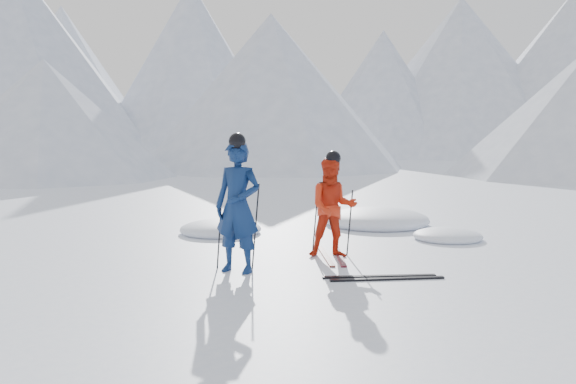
{
  "coord_description": "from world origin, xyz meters",
  "views": [
    {
      "loc": [
        -1.57,
        -10.08,
        2.15
      ],
      "look_at": [
        -1.99,
        0.5,
        1.1
      ],
      "focal_mm": 38.0,
      "sensor_mm": 36.0,
      "label": 1
    }
  ],
  "objects": [
    {
      "name": "pole_red_right",
      "position": [
        -0.91,
        0.44,
        0.57
      ],
      "size": [
        0.12,
        0.08,
        1.14
      ],
      "primitive_type": "cylinder",
      "rotation": [
        -0.05,
        0.08,
        0.0
      ],
      "color": "black",
      "rests_on": "ground"
    },
    {
      "name": "skier_blue",
      "position": [
        -2.7,
        -0.91,
        1.01
      ],
      "size": [
        0.86,
        0.72,
        2.02
      ],
      "primitive_type": "imported",
      "rotation": [
        0.0,
        0.0,
        -0.37
      ],
      "color": "#0D224F",
      "rests_on": "ground"
    },
    {
      "name": "ski_loose_a",
      "position": [
        -0.57,
        -1.19,
        0.01
      ],
      "size": [
        1.7,
        0.3,
        0.03
      ],
      "primitive_type": "cube",
      "rotation": [
        0.0,
        0.0,
        1.69
      ],
      "color": "black",
      "rests_on": "ground"
    },
    {
      "name": "ski_loose_b",
      "position": [
        -0.47,
        -1.34,
        0.01
      ],
      "size": [
        1.69,
        0.35,
        0.03
      ],
      "primitive_type": "cube",
      "rotation": [
        0.0,
        0.0,
        1.73
      ],
      "color": "black",
      "rests_on": "ground"
    },
    {
      "name": "ski_worn_right",
      "position": [
        -1.09,
        0.29,
        0.01
      ],
      "size": [
        0.16,
        1.7,
        0.03
      ],
      "primitive_type": "cube",
      "rotation": [
        0.0,
        0.0,
        0.04
      ],
      "color": "black",
      "rests_on": "ground"
    },
    {
      "name": "pole_blue_left",
      "position": [
        -3.0,
        -0.76,
        0.67
      ],
      "size": [
        0.13,
        0.09,
        1.35
      ],
      "primitive_type": "cylinder",
      "rotation": [
        0.05,
        0.08,
        0.0
      ],
      "color": "black",
      "rests_on": "ground"
    },
    {
      "name": "ground",
      "position": [
        0.0,
        0.0,
        0.0
      ],
      "size": [
        160.0,
        160.0,
        0.0
      ],
      "primitive_type": "plane",
      "color": "white",
      "rests_on": "ground"
    },
    {
      "name": "pole_blue_right",
      "position": [
        -2.45,
        -0.66,
        0.67
      ],
      "size": [
        0.13,
        0.08,
        1.35
      ],
      "primitive_type": "cylinder",
      "rotation": [
        -0.04,
        0.08,
        0.0
      ],
      "color": "black",
      "rests_on": "ground"
    },
    {
      "name": "mountain_range",
      "position": [
        5.71,
        35.31,
        6.72
      ],
      "size": [
        106.15,
        62.94,
        15.53
      ],
      "color": "#B2BCD1",
      "rests_on": "ground"
    },
    {
      "name": "snow_lumps",
      "position": [
        -0.48,
        3.13,
        0.0
      ],
      "size": [
        8.69,
        7.49,
        0.53
      ],
      "color": "white",
      "rests_on": "ground"
    },
    {
      "name": "ski_worn_left",
      "position": [
        -1.33,
        0.29,
        0.01
      ],
      "size": [
        0.28,
        1.7,
        0.03
      ],
      "primitive_type": "cube",
      "rotation": [
        0.0,
        0.0,
        0.11
      ],
      "color": "black",
      "rests_on": "ground"
    },
    {
      "name": "pole_red_left",
      "position": [
        -1.51,
        0.54,
        0.57
      ],
      "size": [
        0.12,
        0.09,
        1.14
      ],
      "primitive_type": "cylinder",
      "rotation": [
        0.06,
        0.08,
        0.0
      ],
      "color": "black",
      "rests_on": "ground"
    },
    {
      "name": "skier_red",
      "position": [
        -1.21,
        0.29,
        0.86
      ],
      "size": [
        0.88,
        0.71,
        1.72
      ],
      "primitive_type": "imported",
      "rotation": [
        0.0,
        0.0,
        0.08
      ],
      "color": "red",
      "rests_on": "ground"
    }
  ]
}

